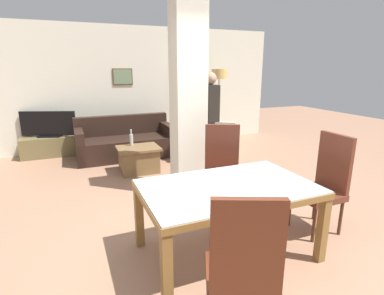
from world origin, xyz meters
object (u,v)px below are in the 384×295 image
at_px(dining_chair_head_right, 324,181).
at_px(dining_chair_far_right, 222,167).
at_px(coffee_table, 139,159).
at_px(bottle, 131,139).
at_px(floor_lamp, 219,81).
at_px(tv_stand, 51,146).
at_px(standing_person, 210,112).
at_px(sofa, 125,143).
at_px(dining_table, 228,199).
at_px(armchair, 211,140).
at_px(tv_screen, 48,125).
at_px(dining_chair_near_left, 243,267).

xyz_separation_m(dining_chair_head_right, dining_chair_far_right, (-0.82, 0.88, 0.00)).
distance_m(coffee_table, bottle, 0.38).
bearing_deg(floor_lamp, tv_stand, 173.56).
height_order(tv_stand, standing_person, standing_person).
xyz_separation_m(dining_chair_far_right, standing_person, (0.70, 1.82, 0.42)).
height_order(dining_chair_far_right, sofa, dining_chair_far_right).
xyz_separation_m(coffee_table, standing_person, (1.37, -0.02, 0.77)).
bearing_deg(floor_lamp, dining_chair_head_right, -100.31).
distance_m(dining_table, bottle, 2.90).
height_order(dining_table, dining_chair_head_right, dining_chair_head_right).
bearing_deg(dining_chair_head_right, tv_stand, 34.11).
bearing_deg(dining_chair_head_right, sofa, 22.22).
xyz_separation_m(armchair, bottle, (-1.82, -0.50, 0.29)).
bearing_deg(tv_screen, armchair, -177.41).
relative_size(dining_chair_far_right, standing_person, 0.64).
relative_size(armchair, tv_stand, 1.09).
bearing_deg(tv_stand, coffee_table, -48.54).
bearing_deg(dining_chair_head_right, dining_chair_far_right, 43.22).
height_order(armchair, bottle, armchair).
xyz_separation_m(dining_table, tv_screen, (-1.74, 4.38, 0.08)).
xyz_separation_m(bottle, tv_screen, (-1.39, 1.50, 0.11)).
relative_size(dining_chair_head_right, dining_chair_far_right, 1.00).
relative_size(tv_stand, tv_screen, 1.09).
bearing_deg(dining_chair_head_right, floor_lamp, -10.31).
bearing_deg(dining_table, armchair, 66.41).
bearing_deg(sofa, tv_screen, -23.54).
xyz_separation_m(dining_table, dining_chair_head_right, (1.23, 0.00, -0.00)).
distance_m(coffee_table, floor_lamp, 2.84).
height_order(dining_table, bottle, bottle).
relative_size(dining_chair_near_left, tv_screen, 1.05).
height_order(sofa, tv_screen, tv_screen).
bearing_deg(coffee_table, armchair, 20.94).
height_order(dining_chair_near_left, standing_person, standing_person).
xyz_separation_m(dining_table, bottle, (-0.35, 2.88, -0.02)).
distance_m(armchair, tv_screen, 3.39).
bearing_deg(dining_chair_near_left, sofa, 112.41).
bearing_deg(sofa, tv_stand, -23.54).
xyz_separation_m(sofa, tv_stand, (-1.43, 0.62, -0.08)).
relative_size(dining_chair_near_left, tv_stand, 0.97).
height_order(dining_chair_near_left, sofa, dining_chair_near_left).
bearing_deg(dining_chair_head_right, dining_chair_near_left, 119.52).
relative_size(dining_chair_head_right, dining_chair_near_left, 1.00).
height_order(dining_table, coffee_table, dining_table).
bearing_deg(dining_chair_near_left, floor_lamp, 87.91).
relative_size(coffee_table, standing_person, 0.42).
relative_size(dining_chair_far_right, tv_screen, 1.05).
distance_m(dining_table, sofa, 3.78).
height_order(bottle, tv_stand, bottle).
height_order(armchair, tv_screen, tv_screen).
distance_m(bottle, tv_stand, 2.08).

